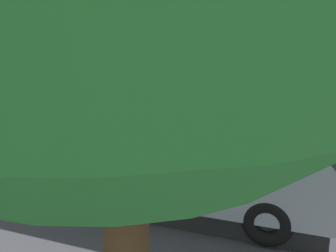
{
  "coord_description": "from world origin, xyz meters",
  "views": [
    {
      "loc": [
        -3.07,
        12.02,
        3.52
      ],
      "look_at": [
        2.15,
        0.43,
        1.1
      ],
      "focal_mm": 34.71,
      "sensor_mm": 36.0,
      "label": 1
    }
  ],
  "objects_px": {
    "spectator_left": "(197,138)",
    "stunt_motorcycle": "(147,118)",
    "spectator_far_right": "(117,135)",
    "parked_motorcycle_silver": "(294,170)",
    "traffic_cone": "(192,131)",
    "spectator_right": "(147,134)",
    "spectator_far_left": "(226,141)",
    "tour_bus": "(129,138)",
    "spectator_centre": "(170,136)"
  },
  "relations": [
    {
      "from": "stunt_motorcycle",
      "to": "traffic_cone",
      "type": "height_order",
      "value": "stunt_motorcycle"
    },
    {
      "from": "spectator_centre",
      "to": "spectator_far_right",
      "type": "height_order",
      "value": "spectator_centre"
    },
    {
      "from": "spectator_far_left",
      "to": "stunt_motorcycle",
      "type": "relative_size",
      "value": 0.92
    },
    {
      "from": "tour_bus",
      "to": "spectator_far_right",
      "type": "distance_m",
      "value": 3.58
    },
    {
      "from": "spectator_right",
      "to": "spectator_far_right",
      "type": "height_order",
      "value": "spectator_right"
    },
    {
      "from": "spectator_centre",
      "to": "traffic_cone",
      "type": "height_order",
      "value": "spectator_centre"
    },
    {
      "from": "parked_motorcycle_silver",
      "to": "traffic_cone",
      "type": "xyz_separation_m",
      "value": [
        4.99,
        -4.95,
        -0.18
      ]
    },
    {
      "from": "spectator_left",
      "to": "parked_motorcycle_silver",
      "type": "relative_size",
      "value": 0.88
    },
    {
      "from": "spectator_far_right",
      "to": "spectator_left",
      "type": "bearing_deg",
      "value": -174.45
    },
    {
      "from": "tour_bus",
      "to": "stunt_motorcycle",
      "type": "distance_m",
      "value": 7.28
    },
    {
      "from": "spectator_far_right",
      "to": "traffic_cone",
      "type": "xyz_separation_m",
      "value": [
        -1.09,
        -4.91,
        -0.68
      ]
    },
    {
      "from": "spectator_far_right",
      "to": "parked_motorcycle_silver",
      "type": "distance_m",
      "value": 6.1
    },
    {
      "from": "spectator_far_left",
      "to": "spectator_centre",
      "type": "bearing_deg",
      "value": 3.13
    },
    {
      "from": "spectator_far_right",
      "to": "traffic_cone",
      "type": "bearing_deg",
      "value": -102.55
    },
    {
      "from": "parked_motorcycle_silver",
      "to": "spectator_far_right",
      "type": "bearing_deg",
      "value": -0.35
    },
    {
      "from": "spectator_centre",
      "to": "stunt_motorcycle",
      "type": "xyz_separation_m",
      "value": [
        2.79,
        -3.52,
        -0.08
      ]
    },
    {
      "from": "tour_bus",
      "to": "spectator_left",
      "type": "bearing_deg",
      "value": -104.71
    },
    {
      "from": "parked_motorcycle_silver",
      "to": "stunt_motorcycle",
      "type": "distance_m",
      "value": 7.94
    },
    {
      "from": "tour_bus",
      "to": "spectator_right",
      "type": "relative_size",
      "value": 5.86
    },
    {
      "from": "spectator_left",
      "to": "traffic_cone",
      "type": "height_order",
      "value": "spectator_left"
    },
    {
      "from": "spectator_centre",
      "to": "parked_motorcycle_silver",
      "type": "distance_m",
      "value": 4.18
    },
    {
      "from": "spectator_far_left",
      "to": "tour_bus",
      "type": "bearing_deg",
      "value": 61.41
    },
    {
      "from": "spectator_left",
      "to": "spectator_centre",
      "type": "bearing_deg",
      "value": -1.79
    },
    {
      "from": "spectator_far_right",
      "to": "parked_motorcycle_silver",
      "type": "xyz_separation_m",
      "value": [
        -6.08,
        0.04,
        -0.5
      ]
    },
    {
      "from": "spectator_left",
      "to": "spectator_right",
      "type": "distance_m",
      "value": 1.92
    },
    {
      "from": "parked_motorcycle_silver",
      "to": "stunt_motorcycle",
      "type": "xyz_separation_m",
      "value": [
        6.91,
        -3.88,
        0.51
      ]
    },
    {
      "from": "spectator_centre",
      "to": "stunt_motorcycle",
      "type": "bearing_deg",
      "value": -51.59
    },
    {
      "from": "spectator_left",
      "to": "spectator_centre",
      "type": "height_order",
      "value": "spectator_centre"
    },
    {
      "from": "tour_bus",
      "to": "spectator_far_left",
      "type": "bearing_deg",
      "value": -118.59
    },
    {
      "from": "tour_bus",
      "to": "stunt_motorcycle",
      "type": "bearing_deg",
      "value": -65.49
    },
    {
      "from": "spectator_far_left",
      "to": "spectator_right",
      "type": "xyz_separation_m",
      "value": [
        2.85,
        0.15,
        -0.0
      ]
    },
    {
      "from": "spectator_right",
      "to": "spectator_far_right",
      "type": "bearing_deg",
      "value": 14.79
    },
    {
      "from": "traffic_cone",
      "to": "spectator_left",
      "type": "bearing_deg",
      "value": 112.2
    },
    {
      "from": "tour_bus",
      "to": "spectator_left",
      "type": "height_order",
      "value": "tour_bus"
    },
    {
      "from": "spectator_left",
      "to": "traffic_cone",
      "type": "bearing_deg",
      "value": -67.8
    },
    {
      "from": "spectator_far_right",
      "to": "spectator_far_left",
      "type": "bearing_deg",
      "value": -173.76
    },
    {
      "from": "tour_bus",
      "to": "traffic_cone",
      "type": "distance_m",
      "value": 7.86
    },
    {
      "from": "spectator_far_left",
      "to": "spectator_far_right",
      "type": "xyz_separation_m",
      "value": [
        3.91,
        0.43,
        -0.07
      ]
    },
    {
      "from": "spectator_left",
      "to": "stunt_motorcycle",
      "type": "xyz_separation_m",
      "value": [
        3.81,
        -3.55,
        -0.08
      ]
    },
    {
      "from": "spectator_far_left",
      "to": "stunt_motorcycle",
      "type": "distance_m",
      "value": 5.84
    },
    {
      "from": "spectator_right",
      "to": "parked_motorcycle_silver",
      "type": "xyz_separation_m",
      "value": [
        -5.02,
        0.32,
        -0.56
      ]
    },
    {
      "from": "spectator_right",
      "to": "traffic_cone",
      "type": "bearing_deg",
      "value": -90.4
    },
    {
      "from": "spectator_centre",
      "to": "spectator_right",
      "type": "bearing_deg",
      "value": 2.61
    },
    {
      "from": "spectator_left",
      "to": "stunt_motorcycle",
      "type": "bearing_deg",
      "value": -43.01
    },
    {
      "from": "spectator_left",
      "to": "spectator_right",
      "type": "height_order",
      "value": "spectator_left"
    },
    {
      "from": "spectator_right",
      "to": "spectator_far_left",
      "type": "bearing_deg",
      "value": -177.04
    },
    {
      "from": "spectator_right",
      "to": "traffic_cone",
      "type": "height_order",
      "value": "spectator_right"
    },
    {
      "from": "spectator_far_right",
      "to": "stunt_motorcycle",
      "type": "height_order",
      "value": "spectator_far_right"
    },
    {
      "from": "spectator_far_right",
      "to": "parked_motorcycle_silver",
      "type": "bearing_deg",
      "value": 179.65
    },
    {
      "from": "spectator_right",
      "to": "parked_motorcycle_silver",
      "type": "bearing_deg",
      "value": 176.38
    }
  ]
}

